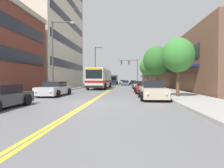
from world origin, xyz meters
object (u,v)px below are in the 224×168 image
Objects in this scene: fire_hydrant at (163,90)px; box_truck at (114,79)px; car_red_parked_right_mid at (144,87)px; street_tree_right_near at (178,55)px; car_silver_parked_left_near at (55,89)px; car_slate_blue_moving_lead at (125,83)px; car_champagne_parked_right_foreground at (152,91)px; street_lamp_left_near at (56,50)px; car_white_moving_second at (123,82)px; street_lamp_left_far at (96,63)px; car_black_parked_right_end at (133,82)px; car_navy_parked_left_far at (98,83)px; street_tree_right_mid at (157,61)px; traffic_signal_mast at (131,67)px; city_bus at (101,78)px; car_beige_parked_right_far at (139,85)px; street_tree_right_far at (148,67)px.

box_truck is at bearing 100.99° from fire_hydrant.
car_red_parked_right_mid is 6.37m from street_tree_right_near.
car_silver_parked_left_near is at bearing -93.00° from box_truck.
street_tree_right_near reaches higher than fire_hydrant.
car_slate_blue_moving_lead is at bearing 95.18° from car_red_parked_right_mid.
street_tree_right_near is (8.66, -43.87, 1.95)m from box_truck.
street_lamp_left_near is (-9.35, 4.04, 3.91)m from car_champagne_parked_right_foreground.
car_champagne_parked_right_foreground reaches higher than car_slate_blue_moving_lead.
street_lamp_left_near is at bearing -94.02° from box_truck.
street_lamp_left_near is 9.96× the size of fire_hydrant.
street_lamp_left_far is at bearing -106.71° from car_white_moving_second.
street_lamp_left_near is 11.97m from street_tree_right_near.
car_black_parked_right_end is 0.64× the size of street_lamp_left_near.
car_navy_parked_left_far is 0.75× the size of street_tree_right_mid.
car_navy_parked_left_far reaches higher than car_red_parked_right_mid.
car_slate_blue_moving_lead is 16.30m from car_white_moving_second.
car_slate_blue_moving_lead is 0.81× the size of street_tree_right_mid.
traffic_signal_mast is 30.47m from street_lamp_left_near.
traffic_signal_mast is 32.44m from street_tree_right_near.
street_lamp_left_far is at bearing -100.43° from box_truck.
city_bus reaches higher than fire_hydrant.
car_black_parked_right_end is 7.79m from traffic_signal_mast.
car_white_moving_second is at bearing 82.51° from street_lamp_left_near.
street_tree_right_mid is (3.03, -21.93, -0.79)m from traffic_signal_mast.
car_black_parked_right_end is (8.60, 37.57, -0.02)m from car_silver_parked_left_near.
car_red_parked_right_mid is 8.66m from car_beige_parked_right_far.
car_champagne_parked_right_foreground is 0.59× the size of box_truck.
car_red_parked_right_mid is at bearing -113.60° from street_tree_right_mid.
car_beige_parked_right_far is at bearing -82.04° from car_slate_blue_moving_lead.
box_truck is 44.76m from street_tree_right_near.
car_red_parked_right_mid is 27.39m from traffic_signal_mast.
car_silver_parked_left_near is 26.77m from street_lamp_left_far.
car_silver_parked_left_near is at bearing -171.85° from fire_hydrant.
street_tree_right_near is (4.60, -31.17, 2.90)m from car_slate_blue_moving_lead.
car_beige_parked_right_far is at bearing 121.37° from street_tree_right_mid.
box_truck is 23.12m from street_tree_right_far.
street_tree_right_mid is (8.65, -33.53, 2.59)m from box_truck.
car_navy_parked_left_far is 0.92× the size of car_black_parked_right_end.
car_black_parked_right_end is at bearing 73.10° from car_slate_blue_moving_lead.
car_red_parked_right_mid is at bearing -84.82° from car_slate_blue_moving_lead.
city_bus is at bearing -108.27° from traffic_signal_mast.
street_tree_right_mid is (2.17, 11.38, 3.46)m from car_champagne_parked_right_foreground.
street_tree_right_near is at bearing -78.83° from box_truck.
box_truck is at bearing 98.21° from car_champagne_parked_right_foreground.
street_tree_right_near is (3.05, -32.27, -1.43)m from traffic_signal_mast.
car_silver_parked_left_near is at bearing -117.25° from street_tree_right_far.
box_truck is at bearing 101.17° from street_tree_right_near.
car_champagne_parked_right_foreground reaches higher than car_silver_parked_left_near.
box_truck is 17.13m from street_lamp_left_far.
car_white_moving_second is 0.81× the size of street_tree_right_mid.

